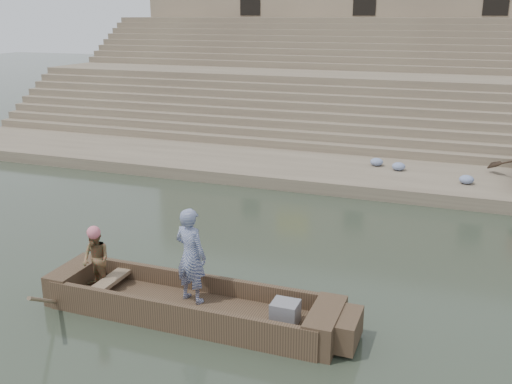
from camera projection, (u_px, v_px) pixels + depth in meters
The scene contains 12 objects.
ground at pixel (244, 271), 12.60m from camera, with size 120.00×120.00×0.00m, color #293326.
lower_landing at pixel (330, 172), 19.71m from camera, with size 32.00×4.00×0.40m, color gray.
mid_landing at pixel (369, 106), 26.08m from camera, with size 32.00×3.00×2.80m, color gray.
upper_landing at pixel (392, 67), 32.00m from camera, with size 32.00×3.00×5.20m, color gray.
ghat_steps at pixel (376, 93), 27.48m from camera, with size 32.00×11.00×5.20m.
building_wall at pixel (405, 10), 34.70m from camera, with size 32.00×5.07×11.20m.
main_rowboat at pixel (190, 310), 10.70m from camera, with size 5.00×1.30×0.22m, color brown.
rowboat_trim at pixel (200, 303), 10.57m from camera, with size 6.04×2.63×1.90m.
standing_man at pixel (191, 255), 10.59m from camera, with size 0.66×0.44×1.82m, color navy.
rowing_man at pixel (96, 259), 11.16m from camera, with size 0.60×0.46×1.23m, color #2A7E42.
television at pixel (285, 312), 10.00m from camera, with size 0.46×0.42×0.40m.
cloth_bundles at pixel (483, 175), 18.11m from camera, with size 7.43×2.05×0.26m.
Camera 1 is at (4.27, -10.72, 5.36)m, focal length 40.57 mm.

